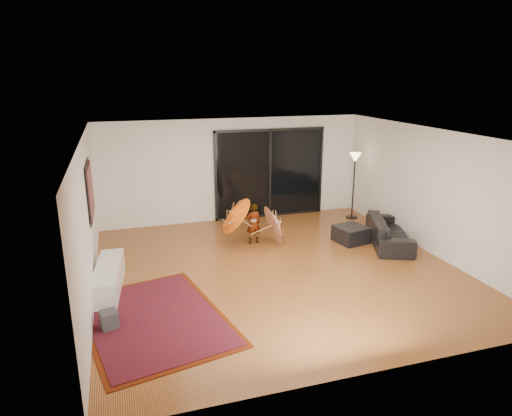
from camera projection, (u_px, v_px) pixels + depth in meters
name	position (u px, v px, depth m)	size (l,w,h in m)	color
floor	(278.00, 269.00, 9.21)	(7.00, 7.00, 0.00)	#AA672E
ceiling	(280.00, 135.00, 8.44)	(7.00, 7.00, 0.00)	white
wall_back	(234.00, 170.00, 12.03)	(7.00, 7.00, 0.00)	silver
wall_front	(376.00, 280.00, 5.62)	(7.00, 7.00, 0.00)	silver
wall_left	(87.00, 222.00, 7.83)	(7.00, 7.00, 0.00)	silver
wall_right	(431.00, 192.00, 9.82)	(7.00, 7.00, 0.00)	silver
sliding_door	(270.00, 173.00, 12.33)	(3.06, 0.07, 2.40)	black
painting	(90.00, 191.00, 8.67)	(0.04, 1.28, 1.08)	black
media_console	(109.00, 278.00, 8.27)	(0.42, 1.69, 0.47)	white
speaker	(109.00, 320.00, 7.03)	(0.25, 0.25, 0.29)	#424244
persian_rug	(154.00, 319.00, 7.31)	(2.63, 3.27, 0.02)	#561C07
sofa	(389.00, 231.00, 10.52)	(2.01, 0.79, 0.59)	black
ottoman	(351.00, 234.00, 10.64)	(0.66, 0.66, 0.38)	black
floor_lamp	(355.00, 167.00, 12.10)	(0.31, 0.31, 1.78)	black
child	(253.00, 224.00, 10.49)	(0.35, 0.23, 0.95)	#999999
parasol_orange	(231.00, 216.00, 10.21)	(0.72, 0.94, 0.92)	#DB570B
parasol_white	(280.00, 222.00, 10.51)	(0.53, 0.93, 0.95)	silver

